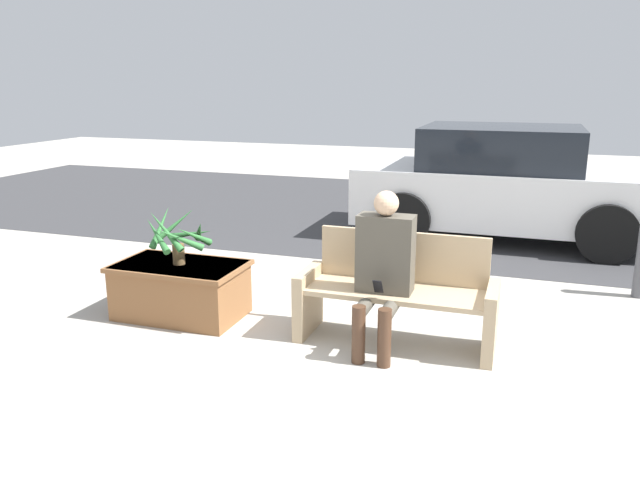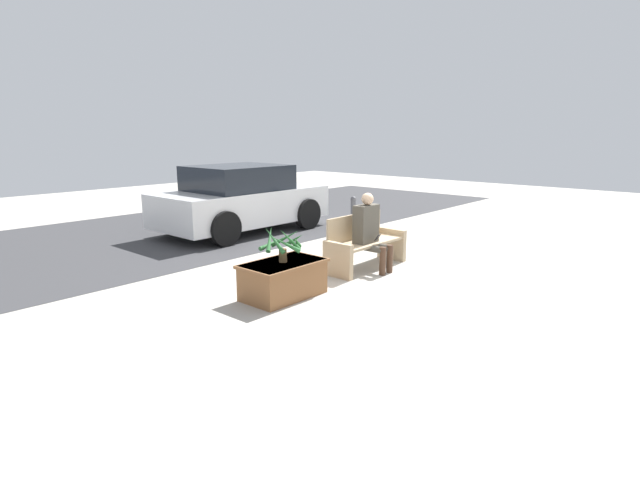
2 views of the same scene
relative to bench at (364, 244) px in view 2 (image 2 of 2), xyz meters
name	(u,v)px [view 2 (image 2 of 2)]	position (x,y,z in m)	size (l,w,h in m)	color
ground_plane	(380,272)	(-0.06, -0.38, -0.40)	(30.00, 30.00, 0.00)	#ADA89E
road_surface	(187,229)	(-0.06, 5.05, -0.40)	(20.00, 6.00, 0.01)	#38383A
bench	(364,244)	(0.00, 0.00, 0.00)	(1.58, 0.54, 0.87)	tan
person_seated	(369,228)	(-0.08, -0.17, 0.29)	(0.44, 0.57, 1.26)	#4C473D
planter_box	(283,278)	(-1.96, -0.09, -0.14)	(1.15, 0.70, 0.49)	brown
potted_plant	(283,243)	(-1.95, -0.10, 0.36)	(0.59, 0.60, 0.51)	brown
parked_car	(241,199)	(0.62, 3.88, 0.33)	(3.85, 1.98, 1.49)	silver
bollard_post	(353,215)	(2.04, 1.80, 0.04)	(0.13, 0.13, 0.84)	#4C4C51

